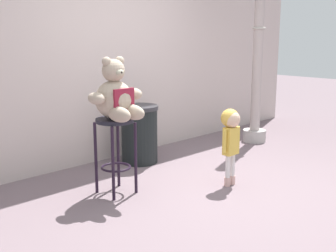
% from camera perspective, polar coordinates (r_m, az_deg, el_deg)
% --- Properties ---
extents(ground_plane, '(24.00, 24.00, 0.00)m').
position_cam_1_polar(ground_plane, '(4.61, 6.67, -8.64)').
color(ground_plane, slate).
extents(building_wall, '(7.98, 0.30, 3.60)m').
position_cam_1_polar(building_wall, '(5.73, -8.61, 13.76)').
color(building_wall, beige).
rests_on(building_wall, ground_plane).
extents(bar_stool_with_teddy, '(0.39, 0.39, 0.79)m').
position_cam_1_polar(bar_stool_with_teddy, '(4.41, -7.03, -1.91)').
color(bar_stool_with_teddy, black).
rests_on(bar_stool_with_teddy, ground_plane).
extents(teddy_bear, '(0.60, 0.54, 0.62)m').
position_cam_1_polar(teddy_bear, '(4.30, -6.93, 3.89)').
color(teddy_bear, tan).
rests_on(teddy_bear, bar_stool_with_teddy).
extents(child_walking, '(0.27, 0.21, 0.85)m').
position_cam_1_polar(child_walking, '(4.64, 8.34, -0.58)').
color(child_walking, '#CFA49A').
rests_on(child_walking, ground_plane).
extents(trash_bin, '(0.49, 0.49, 0.74)m').
position_cam_1_polar(trash_bin, '(5.50, -3.83, -1.06)').
color(trash_bin, black).
rests_on(trash_bin, ground_plane).
extents(lamppost, '(0.35, 0.35, 2.96)m').
position_cam_1_polar(lamppost, '(6.59, 11.79, 8.01)').
color(lamppost, '#ABA5A1').
rests_on(lamppost, ground_plane).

